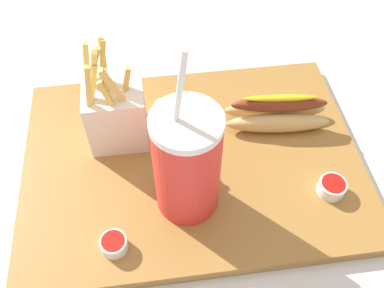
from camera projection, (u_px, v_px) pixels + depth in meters
ground_plane at (192, 168)px, 0.65m from camera, size 2.40×2.40×0.02m
food_tray at (192, 160)px, 0.63m from camera, size 0.49×0.36×0.02m
soda_cup at (187, 164)px, 0.52m from camera, size 0.08×0.08×0.26m
fries_basket at (116, 111)px, 0.61m from camera, size 0.08×0.08×0.17m
hot_dog_1 at (277, 113)px, 0.65m from camera, size 0.16×0.07×0.06m
ketchup_cup_1 at (332, 187)px, 0.58m from camera, size 0.04×0.04×0.02m
ketchup_cup_2 at (114, 244)px, 0.53m from camera, size 0.03×0.03×0.02m
ketchup_cup_3 at (164, 108)px, 0.67m from camera, size 0.03×0.03×0.02m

